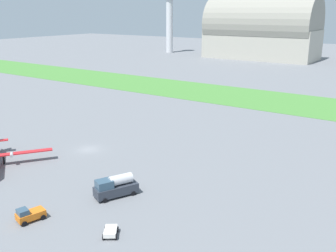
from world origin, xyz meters
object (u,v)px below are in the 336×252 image
at_px(fuel_truck_near_gate, 115,186).
at_px(baggage_cart_midfield, 111,231).
at_px(control_tower, 170,16).
at_px(pushback_tug_by_runway, 29,215).

xyz_separation_m(fuel_truck_near_gate, baggage_cart_midfield, (6.62, -8.39, -1.01)).
bearing_deg(control_tower, baggage_cart_midfield, -57.95).
xyz_separation_m(fuel_truck_near_gate, control_tower, (-110.01, 177.85, 21.64)).
bearing_deg(fuel_truck_near_gate, control_tower, -122.85).
bearing_deg(pushback_tug_by_runway, control_tower, -135.91).
bearing_deg(control_tower, pushback_tug_by_runway, -60.95).
distance_m(fuel_truck_near_gate, baggage_cart_midfield, 10.74).
height_order(fuel_truck_near_gate, control_tower, control_tower).
bearing_deg(fuel_truck_near_gate, baggage_cart_midfield, 63.67).
distance_m(baggage_cart_midfield, control_tower, 220.91).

